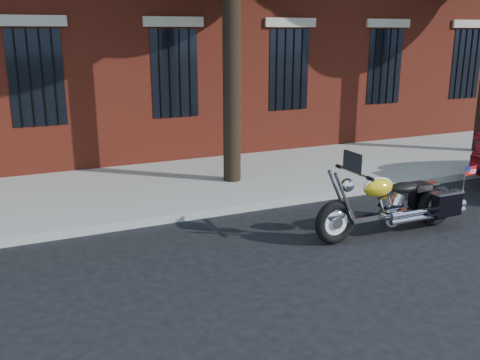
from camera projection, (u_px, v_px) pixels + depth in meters
name	position (u px, v px, depth m)	size (l,w,h in m)	color
ground	(276.00, 237.00, 8.44)	(120.00, 120.00, 0.00)	black
curb	(240.00, 208.00, 9.63)	(40.00, 0.16, 0.15)	gray
sidewalk	(204.00, 182.00, 11.29)	(40.00, 3.60, 0.15)	gray
motorcycle	(396.00, 205.00, 8.50)	(2.79, 0.81, 1.41)	black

